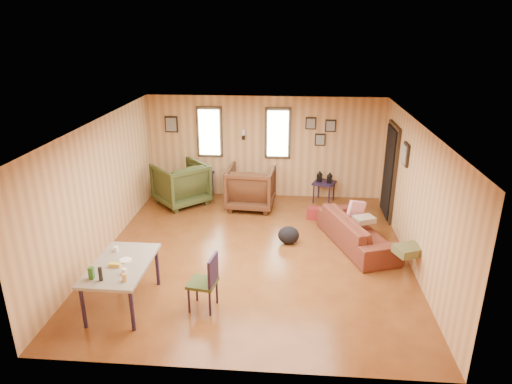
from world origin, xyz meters
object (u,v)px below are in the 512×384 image
recliner_green (181,182)px  dining_table (120,268)px  recliner_brown (251,185)px  side_table (324,181)px  end_table (200,181)px  sofa (358,226)px

recliner_green → dining_table: (0.08, -4.06, 0.10)m
recliner_brown → recliner_green: 1.63m
recliner_green → side_table: size_ratio=1.43×
dining_table → end_table: bearing=87.1°
recliner_brown → end_table: size_ratio=1.42×
end_table → dining_table: (-0.27, -4.50, 0.21)m
sofa → end_table: bearing=37.1°
end_table → sofa: bearing=-33.1°
sofa → recliner_green: size_ratio=1.90×
sofa → end_table: (-3.44, 2.24, 0.02)m
recliner_brown → recliner_green: bearing=1.3°
recliner_brown → dining_table: (-1.54, -3.97, 0.10)m
side_table → recliner_green: bearing=-173.3°
sofa → recliner_brown: 2.77m
recliner_green → end_table: bearing=-171.7°
recliner_brown → side_table: size_ratio=1.41×
end_table → dining_table: dining_table is taller
recliner_brown → dining_table: 4.26m
dining_table → recliner_brown: bearing=69.3°
sofa → side_table: 2.25m
side_table → dining_table: size_ratio=0.55×
dining_table → sofa: bearing=31.8°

